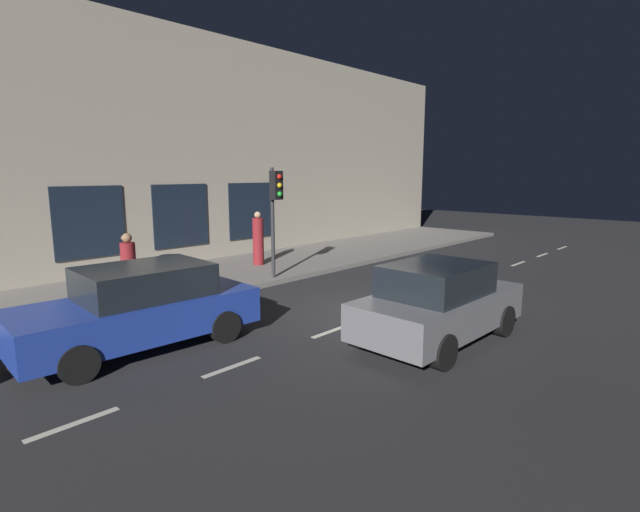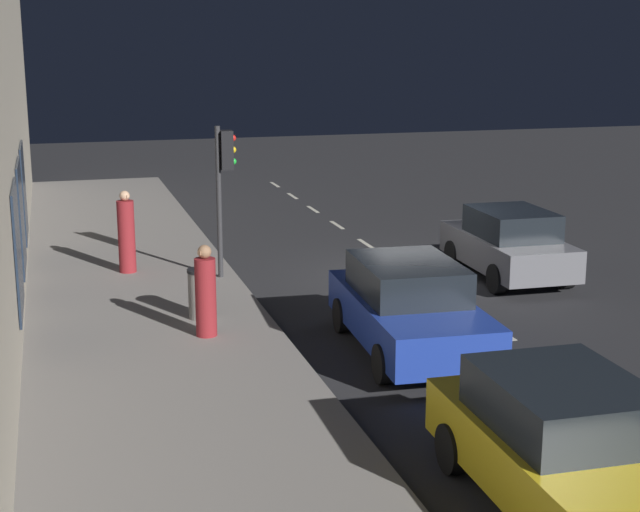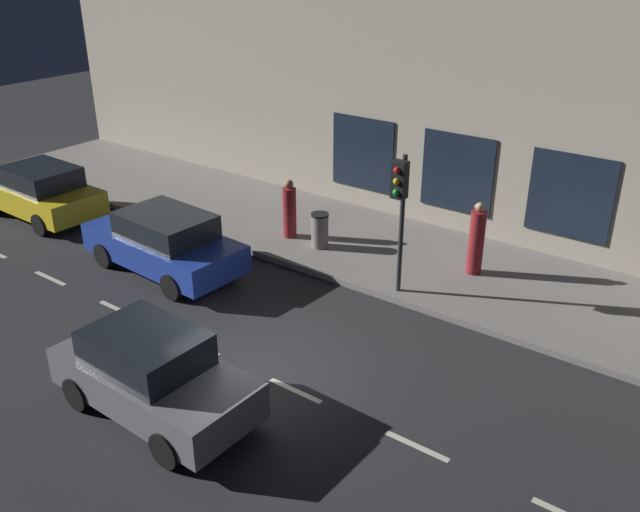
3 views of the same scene
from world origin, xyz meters
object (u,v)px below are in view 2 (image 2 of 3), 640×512
at_px(parked_car_0, 509,244).
at_px(parked_car_2, 409,307).
at_px(traffic_light, 224,169).
at_px(parked_car_1, 566,446).
at_px(trash_bin, 200,293).
at_px(pedestrian_1, 126,235).
at_px(pedestrian_0, 206,294).

relative_size(parked_car_0, parked_car_2, 0.88).
distance_m(traffic_light, parked_car_1, 11.52).
bearing_deg(parked_car_1, trash_bin, -69.40).
bearing_deg(parked_car_0, parked_car_1, -112.03).
distance_m(traffic_light, trash_bin, 3.69).
relative_size(parked_car_1, pedestrian_1, 2.24).
height_order(parked_car_0, pedestrian_1, pedestrian_1).
height_order(parked_car_0, parked_car_2, same).
bearing_deg(pedestrian_1, traffic_light, 123.00).
distance_m(parked_car_1, pedestrian_0, 7.76).
distance_m(pedestrian_1, trash_bin, 4.14).
bearing_deg(pedestrian_0, trash_bin, -39.88).
xyz_separation_m(parked_car_1, parked_car_2, (-0.33, -5.80, 0.00)).
bearing_deg(parked_car_1, parked_car_2, -92.03).
relative_size(pedestrian_0, trash_bin, 1.74).
bearing_deg(parked_car_1, parked_car_0, -112.28).
relative_size(pedestrian_0, pedestrian_1, 0.89).
distance_m(traffic_light, parked_car_0, 6.56).
distance_m(parked_car_1, trash_bin, 8.76).
distance_m(parked_car_0, parked_car_2, 5.76).
relative_size(traffic_light, parked_car_1, 0.80).
height_order(parked_car_2, trash_bin, parked_car_2).
xyz_separation_m(parked_car_0, parked_car_1, (4.32, 9.95, 0.00)).
bearing_deg(parked_car_2, parked_car_1, 90.07).
height_order(traffic_light, pedestrian_0, traffic_light).
height_order(pedestrian_1, trash_bin, pedestrian_1).
relative_size(traffic_light, pedestrian_0, 2.01).
bearing_deg(parked_car_0, pedestrian_1, 165.85).
xyz_separation_m(parked_car_1, trash_bin, (2.91, -8.26, -0.16)).
bearing_deg(trash_bin, traffic_light, -109.33).
bearing_deg(trash_bin, parked_car_2, 142.73).
bearing_deg(pedestrian_0, traffic_light, -51.52).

